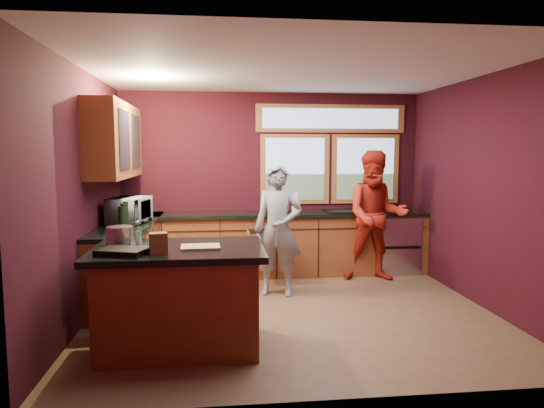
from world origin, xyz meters
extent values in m
plane|color=brown|center=(0.00, 0.00, 0.00)|extent=(4.50, 4.50, 0.00)
cube|color=black|center=(0.00, 2.00, 1.35)|extent=(4.50, 0.02, 2.70)
cube|color=black|center=(0.00, -2.00, 1.35)|extent=(4.50, 0.02, 2.70)
cube|color=black|center=(-2.25, 0.00, 1.35)|extent=(0.02, 4.00, 2.70)
cube|color=black|center=(2.25, 0.00, 1.35)|extent=(0.02, 4.00, 2.70)
cube|color=silver|center=(0.00, 0.00, 2.70)|extent=(4.50, 4.00, 0.02)
cube|color=#8295B4|center=(0.35, 1.99, 1.55)|extent=(1.06, 0.02, 1.06)
cube|color=#8295B4|center=(1.45, 1.99, 1.55)|extent=(1.06, 0.02, 1.06)
cube|color=brown|center=(0.90, 1.99, 2.32)|extent=(2.30, 0.02, 0.42)
cube|color=maroon|center=(-2.07, 0.85, 1.95)|extent=(0.36, 1.80, 0.90)
cube|color=maroon|center=(0.00, 1.70, 0.44)|extent=(4.50, 0.60, 0.88)
cube|color=black|center=(0.00, 1.69, 0.91)|extent=(4.50, 0.64, 0.05)
cube|color=#B7B7BC|center=(1.85, 1.68, 0.42)|extent=(0.60, 0.58, 0.85)
cube|color=black|center=(1.10, 1.66, 0.91)|extent=(0.66, 0.46, 0.05)
cube|color=maroon|center=(-1.95, 0.85, 0.44)|extent=(0.60, 2.30, 0.88)
cube|color=black|center=(-1.94, 0.85, 0.91)|extent=(0.64, 2.30, 0.05)
cube|color=maroon|center=(-1.19, -0.88, 0.44)|extent=(1.40, 0.90, 0.88)
cube|color=black|center=(-1.19, -0.88, 0.92)|extent=(1.55, 1.05, 0.06)
imported|color=slate|center=(-0.07, 0.68, 0.83)|extent=(0.69, 0.54, 1.66)
imported|color=#A21E13|center=(1.39, 1.25, 0.92)|extent=(1.00, 0.84, 1.84)
imported|color=#999999|center=(-1.92, 0.82, 1.09)|extent=(0.51, 0.66, 0.32)
imported|color=#999999|center=(1.31, 1.75, 1.10)|extent=(0.30, 0.26, 0.33)
cylinder|color=white|center=(0.32, 1.70, 1.07)|extent=(0.12, 0.12, 0.28)
cube|color=tan|center=(-0.99, -0.93, 0.95)|extent=(0.36, 0.27, 0.02)
cylinder|color=#AAABAF|center=(-1.74, -0.73, 1.03)|extent=(0.24, 0.24, 0.18)
cube|color=brown|center=(-1.34, -1.13, 1.03)|extent=(0.17, 0.15, 0.18)
cube|color=black|center=(-1.64, -1.13, 0.97)|extent=(0.47, 0.39, 0.05)
camera|label=1|loc=(-0.82, -5.31, 1.81)|focal=32.00mm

